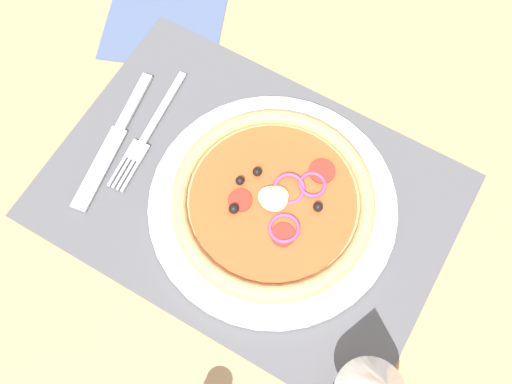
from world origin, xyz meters
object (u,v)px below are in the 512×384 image
at_px(plate, 275,203).
at_px(pizza, 275,198).
at_px(knife, 114,141).
at_px(napkin, 164,22).
at_px(fork, 146,136).

height_order(plate, pizza, pizza).
bearing_deg(plate, knife, 7.36).
bearing_deg(napkin, pizza, 148.94).
xyz_separation_m(knife, napkin, (0.05, -0.19, -0.00)).
height_order(knife, napkin, knife).
distance_m(plate, pizza, 0.02).
xyz_separation_m(fork, knife, (0.03, 0.03, 0.00)).
height_order(fork, knife, knife).
height_order(pizza, knife, pizza).
bearing_deg(plate, pizza, -165.98).
xyz_separation_m(pizza, napkin, (0.26, -0.16, -0.02)).
bearing_deg(fork, pizza, 84.93).
distance_m(plate, napkin, 0.31).
distance_m(plate, fork, 0.18).
bearing_deg(fork, napkin, -159.18).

